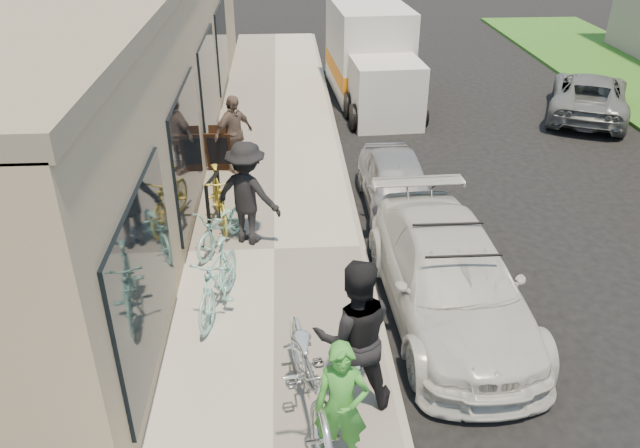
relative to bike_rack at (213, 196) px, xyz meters
name	(u,v)px	position (x,y,z in m)	size (l,w,h in m)	color
ground	(422,369)	(3.09, -3.94, -0.73)	(120.00, 120.00, 0.00)	black
sidewalk	(274,252)	(1.09, -0.94, -0.66)	(3.00, 34.00, 0.15)	#A49F93
curb	(362,250)	(2.64, -0.94, -0.67)	(0.12, 34.00, 0.13)	gray
storefront	(128,64)	(-2.15, 4.05, 1.39)	(3.60, 20.00, 4.22)	tan
bike_rack	(213,196)	(0.00, 0.00, 0.00)	(0.22, 0.67, 0.96)	black
sandwich_board	(220,150)	(-0.08, 2.50, -0.11)	(0.62, 0.62, 0.92)	black
sedan_white	(450,278)	(3.69, -2.78, -0.07)	(2.02, 4.64, 1.37)	silver
sedan_silver	(397,184)	(3.51, 0.64, -0.17)	(1.33, 3.30, 1.13)	#A2A1A7
moving_truck	(371,59)	(3.91, 7.78, 0.44)	(2.33, 5.50, 2.65)	beige
far_car_gray	(589,95)	(9.72, 5.91, -0.15)	(1.94, 4.20, 1.17)	slate
tandem_bike	(310,374)	(1.54, -4.79, 0.04)	(0.82, 2.35, 1.24)	silver
woman_rider	(341,406)	(1.84, -5.49, 0.22)	(0.58, 0.38, 1.60)	#388D2F
man_standing	(354,335)	(2.07, -4.58, 0.42)	(0.97, 0.76, 2.00)	black
cruiser_bike_a	(218,280)	(0.29, -2.63, -0.05)	(0.50, 1.76, 1.06)	#83C4BC
cruiser_bike_b	(222,226)	(0.20, -0.82, -0.17)	(0.54, 1.56, 0.82)	#83C4BC
cruiser_bike_c	(219,197)	(0.09, 0.08, -0.06)	(0.49, 1.74, 1.04)	yellow
bystander_a	(247,193)	(0.66, -0.63, 0.35)	(1.20, 0.69, 1.87)	black
bystander_b	(234,134)	(0.24, 2.44, 0.27)	(0.99, 0.41, 1.70)	brown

